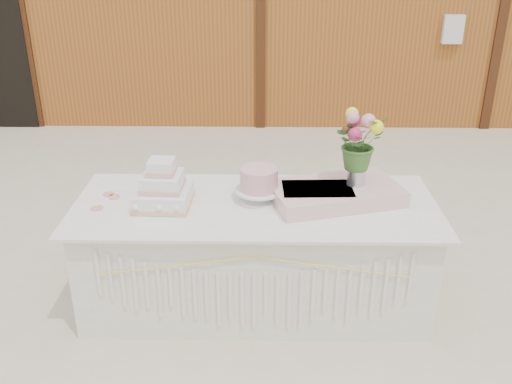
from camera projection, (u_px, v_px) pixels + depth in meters
ground at (255, 301)px, 4.07m from camera, size 80.00×80.00×0.00m
cake_table at (255, 254)px, 3.91m from camera, size 2.40×1.00×0.77m
wedding_cake at (163, 190)px, 3.69m from camera, size 0.37×0.37×0.32m
pink_cake_stand at (259, 183)px, 3.75m from camera, size 0.32×0.32×0.23m
satin_runner at (335, 193)px, 3.79m from camera, size 0.94×0.70×0.11m
flower_vase at (357, 173)px, 3.75m from camera, size 0.12×0.12×0.16m
bouquet at (360, 135)px, 3.64m from camera, size 0.43×0.41×0.36m
loose_flowers at (116, 196)px, 3.85m from camera, size 0.17×0.40×0.02m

